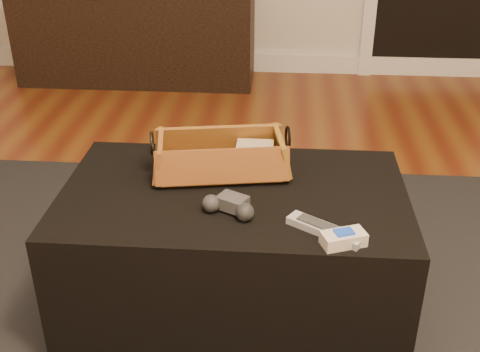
# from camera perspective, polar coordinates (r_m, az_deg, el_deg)

# --- Properties ---
(baseboard) EXTENTS (5.00, 0.04, 0.12)m
(baseboard) POSITION_cam_1_polar(r_m,az_deg,el_deg) (4.11, -0.35, 10.77)
(baseboard) COLOR white
(baseboard) RESTS_ON floor
(media_cabinet) EXTENTS (1.46, 0.45, 0.57)m
(media_cabinet) POSITION_cam_1_polar(r_m,az_deg,el_deg) (3.93, -9.75, 13.00)
(media_cabinet) COLOR black
(media_cabinet) RESTS_ON floor
(area_rug) EXTENTS (2.60, 2.00, 0.01)m
(area_rug) POSITION_cam_1_polar(r_m,az_deg,el_deg) (1.94, -0.67, -13.14)
(area_rug) COLOR black
(area_rug) RESTS_ON floor
(ottoman) EXTENTS (1.00, 0.60, 0.42)m
(ottoman) POSITION_cam_1_polar(r_m,az_deg,el_deg) (1.85, -0.57, -7.08)
(ottoman) COLOR black
(ottoman) RESTS_ON area_rug
(tv_remote) EXTENTS (0.22, 0.10, 0.02)m
(tv_remote) POSITION_cam_1_polar(r_m,az_deg,el_deg) (1.81, -2.44, 0.85)
(tv_remote) COLOR black
(tv_remote) RESTS_ON wicker_basket
(cloth_bundle) EXTENTS (0.11, 0.08, 0.06)m
(cloth_bundle) POSITION_cam_1_polar(r_m,az_deg,el_deg) (1.86, 1.42, 2.20)
(cloth_bundle) COLOR tan
(cloth_bundle) RESTS_ON wicker_basket
(wicker_basket) EXTENTS (0.44, 0.28, 0.14)m
(wicker_basket) POSITION_cam_1_polar(r_m,az_deg,el_deg) (1.82, -1.84, 1.73)
(wicker_basket) COLOR brown
(wicker_basket) RESTS_ON ottoman
(game_controller) EXTENTS (0.16, 0.12, 0.05)m
(game_controller) POSITION_cam_1_polar(r_m,az_deg,el_deg) (1.62, -0.98, -2.84)
(game_controller) COLOR #363538
(game_controller) RESTS_ON ottoman
(silver_remote) EXTENTS (0.20, 0.15, 0.02)m
(silver_remote) POSITION_cam_1_polar(r_m,az_deg,el_deg) (1.56, 8.05, -5.05)
(silver_remote) COLOR #B3B5BB
(silver_remote) RESTS_ON ottoman
(cream_gadget) EXTENTS (0.12, 0.09, 0.04)m
(cream_gadget) POSITION_cam_1_polar(r_m,az_deg,el_deg) (1.52, 9.79, -5.85)
(cream_gadget) COLOR beige
(cream_gadget) RESTS_ON ottoman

